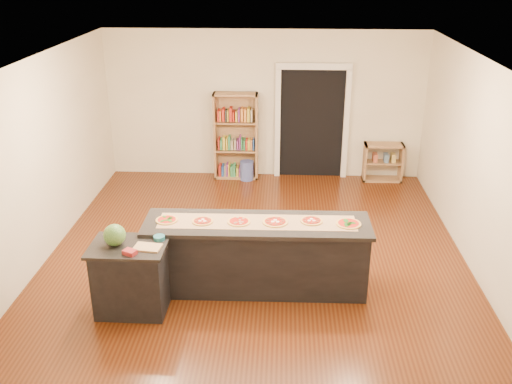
{
  "coord_description": "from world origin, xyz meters",
  "views": [
    {
      "loc": [
        0.37,
        -7.07,
        4.07
      ],
      "look_at": [
        0.0,
        0.2,
        1.0
      ],
      "focal_mm": 40.0,
      "sensor_mm": 36.0,
      "label": 1
    }
  ],
  "objects_px": {
    "kitchen_island": "(257,255)",
    "watermelon": "(115,235)",
    "waste_bin": "(247,170)",
    "bookshelf": "(236,136)",
    "side_counter": "(131,278)",
    "low_shelf": "(383,162)"
  },
  "relations": [
    {
      "from": "low_shelf",
      "to": "waste_bin",
      "type": "height_order",
      "value": "low_shelf"
    },
    {
      "from": "waste_bin",
      "to": "bookshelf",
      "type": "bearing_deg",
      "value": 150.79
    },
    {
      "from": "side_counter",
      "to": "waste_bin",
      "type": "distance_m",
      "value": 4.56
    },
    {
      "from": "kitchen_island",
      "to": "bookshelf",
      "type": "xyz_separation_m",
      "value": [
        -0.59,
        3.95,
        0.36
      ]
    },
    {
      "from": "kitchen_island",
      "to": "low_shelf",
      "type": "distance_m",
      "value": 4.52
    },
    {
      "from": "side_counter",
      "to": "bookshelf",
      "type": "relative_size",
      "value": 0.54
    },
    {
      "from": "side_counter",
      "to": "kitchen_island",
      "type": "bearing_deg",
      "value": 21.88
    },
    {
      "from": "kitchen_island",
      "to": "bookshelf",
      "type": "relative_size",
      "value": 1.71
    },
    {
      "from": "kitchen_island",
      "to": "side_counter",
      "type": "relative_size",
      "value": 3.16
    },
    {
      "from": "side_counter",
      "to": "low_shelf",
      "type": "bearing_deg",
      "value": 51.15
    },
    {
      "from": "kitchen_island",
      "to": "bookshelf",
      "type": "bearing_deg",
      "value": 97.74
    },
    {
      "from": "side_counter",
      "to": "bookshelf",
      "type": "xyz_separation_m",
      "value": [
        0.9,
        4.53,
        0.38
      ]
    },
    {
      "from": "watermelon",
      "to": "kitchen_island",
      "type": "bearing_deg",
      "value": 19.71
    },
    {
      "from": "kitchen_island",
      "to": "waste_bin",
      "type": "height_order",
      "value": "kitchen_island"
    },
    {
      "from": "bookshelf",
      "to": "kitchen_island",
      "type": "bearing_deg",
      "value": -81.44
    },
    {
      "from": "kitchen_island",
      "to": "waste_bin",
      "type": "distance_m",
      "value": 3.86
    },
    {
      "from": "bookshelf",
      "to": "waste_bin",
      "type": "height_order",
      "value": "bookshelf"
    },
    {
      "from": "side_counter",
      "to": "low_shelf",
      "type": "relative_size",
      "value": 1.23
    },
    {
      "from": "kitchen_island",
      "to": "watermelon",
      "type": "height_order",
      "value": "watermelon"
    },
    {
      "from": "bookshelf",
      "to": "waste_bin",
      "type": "xyz_separation_m",
      "value": [
        0.21,
        -0.12,
        -0.65
      ]
    },
    {
      "from": "low_shelf",
      "to": "watermelon",
      "type": "height_order",
      "value": "watermelon"
    },
    {
      "from": "side_counter",
      "to": "bookshelf",
      "type": "distance_m",
      "value": 4.64
    }
  ]
}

